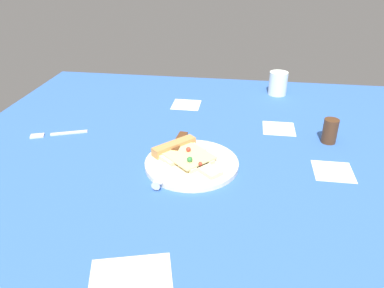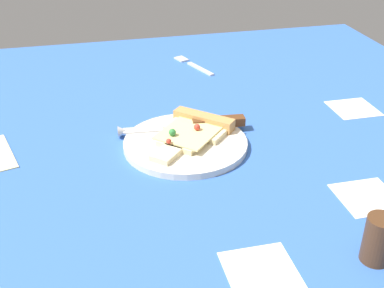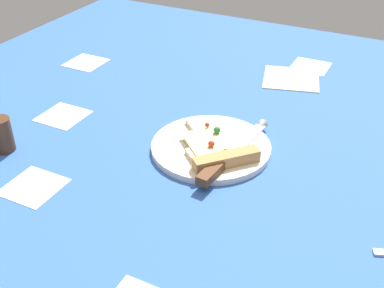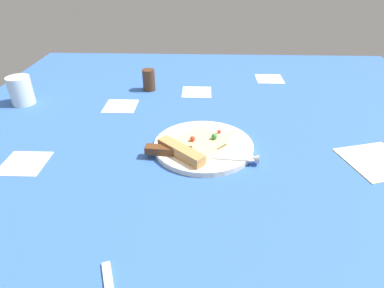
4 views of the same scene
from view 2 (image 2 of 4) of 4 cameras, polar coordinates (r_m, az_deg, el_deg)
name	(u,v)px [view 2 (image 2 of 4)]	position (r cm, az deg, el deg)	size (l,w,h in cm)	color
ground_plane	(172,172)	(86.55, -2.23, -3.16)	(139.68, 139.68, 3.00)	#3360B7
plate	(185,144)	(90.60, -0.75, 0.03)	(22.36, 22.36, 1.21)	silver
pizza_slice	(192,131)	(91.92, 0.05, 1.49)	(17.53, 18.08, 2.61)	beige
knife	(195,124)	(94.71, 0.30, 2.26)	(24.09, 4.25, 2.45)	silver
pepper_shaker	(378,239)	(68.96, 20.41, -10.12)	(3.86, 3.86, 6.63)	#4C2D19
fork	(192,64)	(128.25, 0.03, 9.09)	(7.15, 14.93, 0.80)	silver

